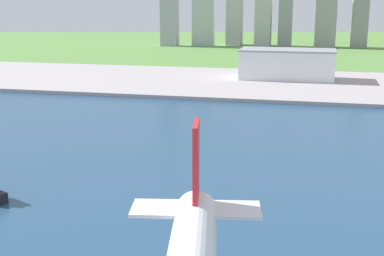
# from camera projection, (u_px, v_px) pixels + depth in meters

# --- Properties ---
(ground_plane) EXTENTS (2400.00, 2400.00, 0.00)m
(ground_plane) POSITION_uv_depth(u_px,v_px,m) (245.00, 165.00, 196.79)
(ground_plane) COLOR #56853E
(water_bay) EXTENTS (840.00, 360.00, 0.15)m
(water_bay) POSITION_uv_depth(u_px,v_px,m) (214.00, 231.00, 140.00)
(water_bay) COLOR navy
(water_bay) RESTS_ON ground
(industrial_pier) EXTENTS (840.00, 140.00, 2.50)m
(industrial_pier) POSITION_uv_depth(u_px,v_px,m) (281.00, 84.00, 376.25)
(industrial_pier) COLOR #A19A9C
(industrial_pier) RESTS_ON ground
(warehouse_main) EXTENTS (68.86, 33.64, 21.68)m
(warehouse_main) POSITION_uv_depth(u_px,v_px,m) (287.00, 64.00, 390.87)
(warehouse_main) COLOR white
(warehouse_main) RESTS_ON industrial_pier
(distant_skyline) EXTENTS (261.14, 55.47, 144.99)m
(distant_skyline) POSITION_uv_depth(u_px,v_px,m) (258.00, 8.00, 684.01)
(distant_skyline) COLOR #9D9AA9
(distant_skyline) RESTS_ON ground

